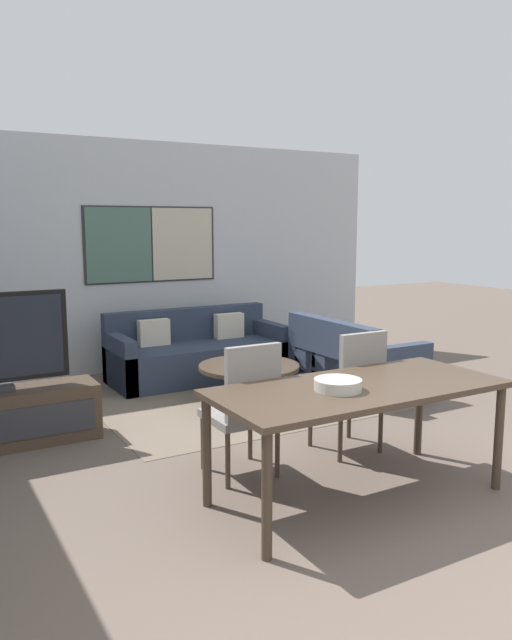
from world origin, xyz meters
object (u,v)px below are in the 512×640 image
at_px(sofa_side, 351,366).
at_px(coffee_table, 249,375).
at_px(dining_table, 358,396).
at_px(dining_chair_left, 245,405).
at_px(fruit_bowl, 338,384).
at_px(sofa_main, 196,355).
at_px(dining_chair_centre, 353,387).

height_order(sofa_side, coffee_table, sofa_side).
height_order(sofa_side, dining_table, sofa_side).
relative_size(dining_chair_left, fruit_bowl, 3.26).
distance_m(sofa_main, coffee_table, 1.29).
bearing_deg(sofa_main, dining_table, -96.82).
xyz_separation_m(dining_table, dining_chair_left, (-0.48, 0.66, -0.16)).
height_order(sofa_side, fruit_bowl, fruit_bowl).
height_order(dining_table, fruit_bowl, fruit_bowl).
xyz_separation_m(dining_chair_centre, fruit_bowl, (-0.68, -0.69, 0.27)).
bearing_deg(dining_table, dining_chair_centre, 53.77).
relative_size(coffee_table, dining_chair_centre, 1.02).
height_order(sofa_main, dining_table, sofa_main).
xyz_separation_m(sofa_side, dining_chair_left, (-2.13, -1.50, 0.27)).
bearing_deg(sofa_side, dining_chair_centre, 141.95).
xyz_separation_m(coffee_table, dining_chair_centre, (0.06, -1.57, 0.23)).
xyz_separation_m(sofa_main, dining_chair_centre, (0.06, -2.85, 0.27)).
height_order(dining_table, dining_chair_left, dining_chair_left).
height_order(sofa_main, coffee_table, sofa_main).
distance_m(sofa_main, dining_chair_left, 3.01).
relative_size(dining_table, dining_chair_centre, 1.98).
relative_size(coffee_table, dining_chair_left, 1.02).
xyz_separation_m(coffee_table, dining_table, (-0.42, -2.23, 0.39)).
distance_m(dining_table, dining_chair_centre, 0.83).
height_order(sofa_side, dining_chair_centre, dining_chair_centre).
bearing_deg(dining_table, dining_chair_left, 126.43).
bearing_deg(fruit_bowl, dining_table, 9.47).
relative_size(dining_chair_left, dining_chair_centre, 1.00).
xyz_separation_m(sofa_side, coffee_table, (-1.23, 0.08, 0.04)).
bearing_deg(dining_chair_centre, sofa_side, 51.95).
bearing_deg(sofa_main, dining_chair_left, -107.55).
xyz_separation_m(sofa_side, fruit_bowl, (-1.85, -2.18, 0.54)).
relative_size(dining_table, fruit_bowl, 6.46).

